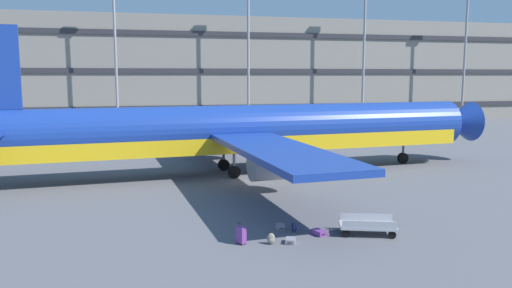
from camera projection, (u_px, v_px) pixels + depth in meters
name	position (u px, v px, depth m)	size (l,w,h in m)	color
ground_plane	(249.00, 180.00, 35.82)	(600.00, 600.00, 0.00)	#5B5B60
terminal_structure	(186.00, 71.00, 80.36)	(148.37, 14.55, 16.21)	gray
airliner	(242.00, 132.00, 37.71)	(42.45, 34.48, 10.65)	navy
light_mast_center_left	(115.00, 38.00, 66.29)	(1.80, 0.50, 21.22)	gray
light_mast_center_right	(248.00, 38.00, 70.35)	(1.80, 0.50, 21.84)	gray
light_mast_right	(364.00, 40.00, 74.34)	(1.80, 0.50, 22.05)	gray
light_mast_far_right	(465.00, 46.00, 78.32)	(1.80, 0.50, 20.72)	gray
suitcase_scuffed	(290.00, 241.00, 22.25)	(0.61, 0.71, 0.21)	gray
suitcase_black	(319.00, 232.00, 23.37)	(0.61, 0.76, 0.24)	#72388C
suitcase_orange	(241.00, 235.00, 22.09)	(0.44, 0.50, 0.97)	#72388C
suitcase_teal	(280.00, 227.00, 24.31)	(0.45, 0.66, 0.21)	gray
backpack_red	(294.00, 227.00, 23.83)	(0.32, 0.36, 0.51)	navy
backpack_silver	(271.00, 239.00, 22.07)	(0.39, 0.30, 0.56)	gray
baggage_cart	(368.00, 226.00, 23.43)	(3.34, 2.06, 0.82)	#B7B7BC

